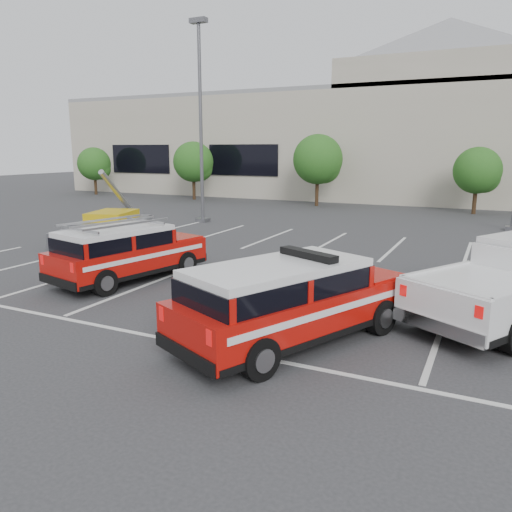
{
  "coord_description": "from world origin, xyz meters",
  "views": [
    {
      "loc": [
        6.25,
        -10.81,
        3.87
      ],
      "look_at": [
        0.54,
        0.96,
        1.05
      ],
      "focal_mm": 35.0,
      "sensor_mm": 36.0,
      "label": 1
    }
  ],
  "objects_px": {
    "tree_mid_right": "(479,172)",
    "utility_rig": "(110,230)",
    "tree_far_left": "(95,165)",
    "tree_mid_left": "(319,161)",
    "ladder_suv": "(127,256)",
    "convention_building": "(420,138)",
    "fire_chief_suv": "(292,307)",
    "tree_left": "(195,163)",
    "light_pole_left": "(201,123)"
  },
  "relations": [
    {
      "from": "tree_left",
      "to": "ladder_suv",
      "type": "bearing_deg",
      "value": -62.13
    },
    {
      "from": "tree_mid_left",
      "to": "tree_mid_right",
      "type": "bearing_deg",
      "value": -0.0
    },
    {
      "from": "tree_mid_right",
      "to": "ladder_suv",
      "type": "relative_size",
      "value": 0.81
    },
    {
      "from": "tree_far_left",
      "to": "tree_mid_left",
      "type": "xyz_separation_m",
      "value": [
        20.0,
        0.0,
        0.54
      ]
    },
    {
      "from": "tree_mid_right",
      "to": "utility_rig",
      "type": "xyz_separation_m",
      "value": [
        -13.09,
        -17.26,
        -1.89
      ]
    },
    {
      "from": "tree_far_left",
      "to": "utility_rig",
      "type": "relative_size",
      "value": 0.97
    },
    {
      "from": "tree_mid_right",
      "to": "ladder_suv",
      "type": "xyz_separation_m",
      "value": [
        -8.63,
        -21.5,
        -1.77
      ]
    },
    {
      "from": "tree_mid_right",
      "to": "utility_rig",
      "type": "relative_size",
      "value": 0.97
    },
    {
      "from": "convention_building",
      "to": "tree_mid_right",
      "type": "relative_size",
      "value": 15.04
    },
    {
      "from": "ladder_suv",
      "to": "utility_rig",
      "type": "distance_m",
      "value": 6.16
    },
    {
      "from": "tree_mid_left",
      "to": "fire_chief_suv",
      "type": "distance_m",
      "value": 25.19
    },
    {
      "from": "tree_left",
      "to": "convention_building",
      "type": "bearing_deg",
      "value": 33.05
    },
    {
      "from": "tree_far_left",
      "to": "tree_mid_right",
      "type": "relative_size",
      "value": 1.0
    },
    {
      "from": "utility_rig",
      "to": "tree_far_left",
      "type": "bearing_deg",
      "value": 118.24
    },
    {
      "from": "tree_mid_left",
      "to": "tree_mid_right",
      "type": "distance_m",
      "value": 10.01
    },
    {
      "from": "light_pole_left",
      "to": "ladder_suv",
      "type": "relative_size",
      "value": 2.07
    },
    {
      "from": "tree_left",
      "to": "ladder_suv",
      "type": "xyz_separation_m",
      "value": [
        11.37,
        -21.5,
        -2.04
      ]
    },
    {
      "from": "tree_mid_left",
      "to": "light_pole_left",
      "type": "xyz_separation_m",
      "value": [
        -3.09,
        -10.05,
        2.14
      ]
    },
    {
      "from": "ladder_suv",
      "to": "tree_mid_left",
      "type": "bearing_deg",
      "value": 106.41
    },
    {
      "from": "tree_mid_left",
      "to": "ladder_suv",
      "type": "relative_size",
      "value": 0.98
    },
    {
      "from": "tree_far_left",
      "to": "fire_chief_suv",
      "type": "bearing_deg",
      "value": -40.87
    },
    {
      "from": "utility_rig",
      "to": "light_pole_left",
      "type": "bearing_deg",
      "value": 73.8
    },
    {
      "from": "tree_mid_left",
      "to": "tree_mid_right",
      "type": "height_order",
      "value": "tree_mid_left"
    },
    {
      "from": "convention_building",
      "to": "light_pole_left",
      "type": "distance_m",
      "value": 21.49
    },
    {
      "from": "ladder_suv",
      "to": "utility_rig",
      "type": "bearing_deg",
      "value": 149.21
    },
    {
      "from": "convention_building",
      "to": "tree_mid_right",
      "type": "xyz_separation_m",
      "value": [
        4.91,
        -9.82,
        -2.22
      ]
    },
    {
      "from": "tree_mid_left",
      "to": "ladder_suv",
      "type": "xyz_separation_m",
      "value": [
        1.37,
        -21.5,
        -2.31
      ]
    },
    {
      "from": "tree_far_left",
      "to": "ladder_suv",
      "type": "height_order",
      "value": "tree_far_left"
    },
    {
      "from": "tree_mid_left",
      "to": "utility_rig",
      "type": "bearing_deg",
      "value": -100.16
    },
    {
      "from": "tree_far_left",
      "to": "light_pole_left",
      "type": "height_order",
      "value": "light_pole_left"
    },
    {
      "from": "utility_rig",
      "to": "convention_building",
      "type": "bearing_deg",
      "value": 57.0
    },
    {
      "from": "fire_chief_suv",
      "to": "light_pole_left",
      "type": "bearing_deg",
      "value": 152.3
    },
    {
      "from": "convention_building",
      "to": "utility_rig",
      "type": "height_order",
      "value": "convention_building"
    },
    {
      "from": "tree_mid_right",
      "to": "light_pole_left",
      "type": "height_order",
      "value": "light_pole_left"
    },
    {
      "from": "convention_building",
      "to": "light_pole_left",
      "type": "xyz_separation_m",
      "value": [
        -8.18,
        -19.86,
        0.47
      ]
    },
    {
      "from": "tree_far_left",
      "to": "tree_left",
      "type": "relative_size",
      "value": 0.9
    },
    {
      "from": "convention_building",
      "to": "light_pole_left",
      "type": "relative_size",
      "value": 5.86
    },
    {
      "from": "tree_left",
      "to": "fire_chief_suv",
      "type": "distance_m",
      "value": 29.76
    },
    {
      "from": "tree_far_left",
      "to": "tree_mid_right",
      "type": "distance_m",
      "value": 30.0
    },
    {
      "from": "light_pole_left",
      "to": "tree_far_left",
      "type": "bearing_deg",
      "value": 149.29
    },
    {
      "from": "tree_mid_left",
      "to": "convention_building",
      "type": "bearing_deg",
      "value": 62.6
    },
    {
      "from": "tree_left",
      "to": "ladder_suv",
      "type": "distance_m",
      "value": 24.4
    },
    {
      "from": "tree_far_left",
      "to": "tree_mid_left",
      "type": "bearing_deg",
      "value": 0.0
    },
    {
      "from": "convention_building",
      "to": "tree_mid_right",
      "type": "height_order",
      "value": "convention_building"
    },
    {
      "from": "tree_far_left",
      "to": "light_pole_left",
      "type": "xyz_separation_m",
      "value": [
        16.91,
        -10.05,
        2.68
      ]
    },
    {
      "from": "utility_rig",
      "to": "fire_chief_suv",
      "type": "bearing_deg",
      "value": -48.0
    },
    {
      "from": "tree_far_left",
      "to": "ladder_suv",
      "type": "relative_size",
      "value": 0.81
    },
    {
      "from": "utility_rig",
      "to": "ladder_suv",
      "type": "bearing_deg",
      "value": -59.74
    },
    {
      "from": "fire_chief_suv",
      "to": "tree_far_left",
      "type": "bearing_deg",
      "value": 163.72
    },
    {
      "from": "tree_far_left",
      "to": "ladder_suv",
      "type": "bearing_deg",
      "value": -45.17
    }
  ]
}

